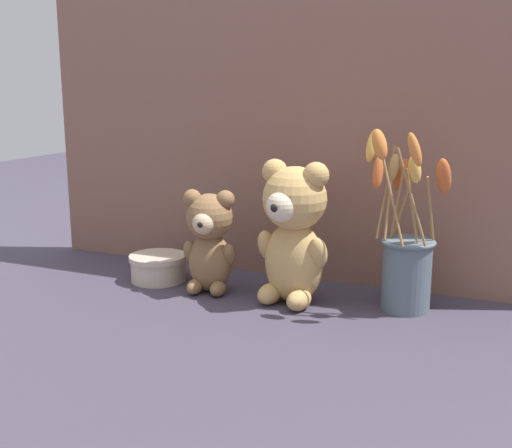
{
  "coord_description": "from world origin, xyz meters",
  "views": [
    {
      "loc": [
        0.45,
        -1.03,
        0.39
      ],
      "look_at": [
        0.0,
        0.02,
        0.14
      ],
      "focal_mm": 45.0,
      "sensor_mm": 36.0,
      "label": 1
    }
  ],
  "objects_px": {
    "teddy_bear_large": "(293,230)",
    "flower_vase": "(406,255)",
    "teddy_bear_medium": "(209,239)",
    "decorative_tin_tall": "(158,268)"
  },
  "relations": [
    {
      "from": "teddy_bear_medium",
      "to": "flower_vase",
      "type": "xyz_separation_m",
      "value": [
        0.36,
        0.05,
        -0.0
      ]
    },
    {
      "from": "teddy_bear_large",
      "to": "flower_vase",
      "type": "relative_size",
      "value": 0.8
    },
    {
      "from": "teddy_bear_large",
      "to": "flower_vase",
      "type": "height_order",
      "value": "flower_vase"
    },
    {
      "from": "flower_vase",
      "to": "decorative_tin_tall",
      "type": "height_order",
      "value": "flower_vase"
    },
    {
      "from": "flower_vase",
      "to": "decorative_tin_tall",
      "type": "xyz_separation_m",
      "value": [
        -0.48,
        -0.03,
        -0.07
      ]
    },
    {
      "from": "teddy_bear_large",
      "to": "flower_vase",
      "type": "distance_m",
      "value": 0.2
    },
    {
      "from": "teddy_bear_large",
      "to": "decorative_tin_tall",
      "type": "xyz_separation_m",
      "value": [
        -0.29,
        0.02,
        -0.11
      ]
    },
    {
      "from": "teddy_bear_large",
      "to": "decorative_tin_tall",
      "type": "bearing_deg",
      "value": 176.9
    },
    {
      "from": "teddy_bear_large",
      "to": "decorative_tin_tall",
      "type": "height_order",
      "value": "teddy_bear_large"
    },
    {
      "from": "teddy_bear_large",
      "to": "teddy_bear_medium",
      "type": "height_order",
      "value": "teddy_bear_large"
    }
  ]
}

